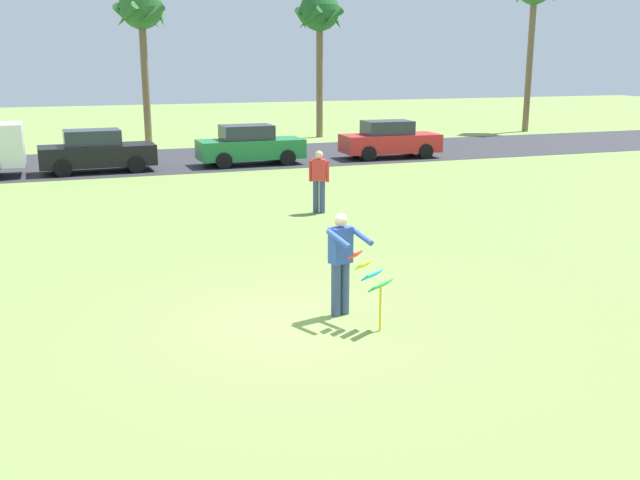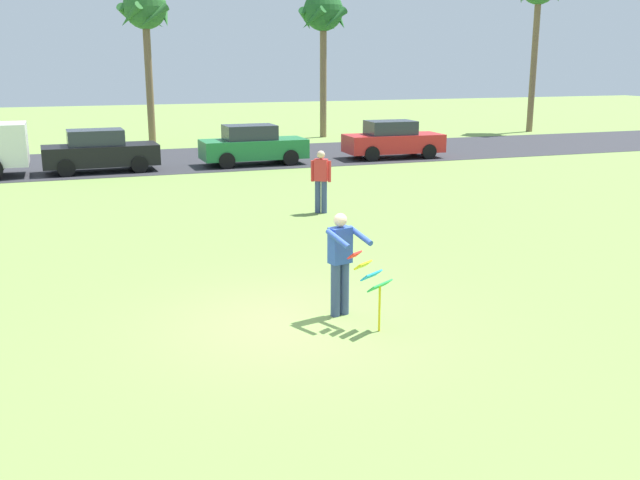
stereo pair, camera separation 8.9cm
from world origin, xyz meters
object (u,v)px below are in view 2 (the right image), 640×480
Objects in this scene: parked_car_black at (100,152)px; parked_car_green at (253,146)px; person_kite_flyer at (341,260)px; parked_car_red at (393,140)px; person_walker_near at (321,180)px; palm_tree_right_near at (145,14)px; palm_tree_centre_far at (323,17)px; kite_held at (371,278)px.

parked_car_green is at bearing 0.01° from parked_car_black.
person_kite_flyer reaches higher than parked_car_black.
parked_car_red is 11.90m from person_walker_near.
palm_tree_centre_far reaches higher than palm_tree_right_near.
person_walker_near is (-6.78, -18.99, -5.40)m from palm_tree_centre_far.
parked_car_red is (12.12, 0.00, 0.00)m from parked_car_black.
palm_tree_right_near is at bearing 97.44° from person_walker_near.
palm_tree_centre_far reaches higher than person_walker_near.
parked_car_black is at bearing 99.55° from person_kite_flyer.
palm_tree_right_near is at bearing 71.88° from parked_car_black.
parked_car_red reaches higher than kite_held.
person_kite_flyer is at bearing -107.04° from person_walker_near.
person_kite_flyer and person_walker_near have the same top height.
kite_held is at bearing -115.77° from parked_car_red.
person_walker_near is at bearing 72.96° from person_kite_flyer.
parked_car_red is (6.19, 0.00, 0.00)m from parked_car_green.
parked_car_black is (-2.98, 17.71, -0.18)m from person_kite_flyer.
person_kite_flyer reaches higher than parked_car_green.
person_kite_flyer is 0.22× the size of palm_tree_centre_far.
parked_car_red is at bearing -44.40° from palm_tree_right_near.
kite_held is 0.29× the size of parked_car_green.
person_kite_flyer is at bearing 106.84° from kite_held.
person_kite_flyer is 17.96m from parked_car_black.
parked_car_red is 0.55× the size of palm_tree_centre_far.
palm_tree_centre_far is 20.87m from person_walker_near.
palm_tree_centre_far is at bearing 71.11° from person_kite_flyer.
palm_tree_right_near is 1.00× the size of palm_tree_centre_far.
parked_car_black is at bearing -108.12° from palm_tree_right_near.
person_kite_flyer is 1.42× the size of kite_held.
palm_tree_centre_far is (0.06, 9.17, 5.56)m from parked_car_red.
person_kite_flyer is 27.23m from palm_tree_right_near.
person_kite_flyer reaches higher than kite_held.
palm_tree_centre_far reaches higher than person_kite_flyer.
palm_tree_centre_far reaches higher than parked_car_green.
palm_tree_right_near is (-2.98, 8.99, 5.53)m from parked_car_green.
palm_tree_centre_far is at bearing 36.97° from parked_car_black.
parked_car_red is at bearing 55.63° from person_walker_near.
parked_car_black is 5.92m from parked_car_green.
palm_tree_centre_far is at bearing 72.00° from kite_held.
parked_car_green is at bearing -179.98° from parked_car_red.
parked_car_green is 6.19m from parked_car_red.
parked_car_black is at bearing -179.99° from parked_car_red.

